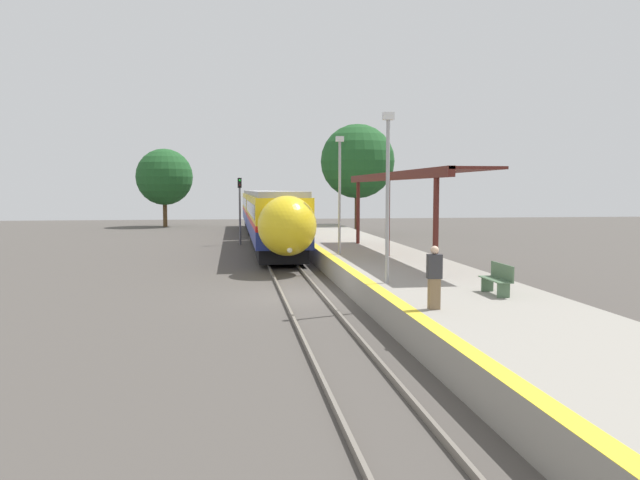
# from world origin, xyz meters

# --- Properties ---
(ground_plane) EXTENTS (120.00, 120.00, 0.00)m
(ground_plane) POSITION_xyz_m (0.00, 0.00, 0.00)
(ground_plane) COLOR #4C4742
(rail_left) EXTENTS (0.08, 90.00, 0.15)m
(rail_left) POSITION_xyz_m (-0.72, 0.00, 0.07)
(rail_left) COLOR slate
(rail_left) RESTS_ON ground_plane
(rail_right) EXTENTS (0.08, 90.00, 0.15)m
(rail_right) POSITION_xyz_m (0.72, 0.00, 0.07)
(rail_right) COLOR slate
(rail_right) RESTS_ON ground_plane
(train) EXTENTS (2.85, 40.38, 3.79)m
(train) POSITION_xyz_m (0.00, 24.85, 2.17)
(train) COLOR black
(train) RESTS_ON ground_plane
(platform_right) EXTENTS (5.01, 64.00, 0.89)m
(platform_right) POSITION_xyz_m (4.20, 0.00, 0.44)
(platform_right) COLOR gray
(platform_right) RESTS_ON ground_plane
(platform_bench) EXTENTS (0.44, 1.48, 0.89)m
(platform_bench) POSITION_xyz_m (5.07, -5.39, 1.35)
(platform_bench) COLOR #4C6B4C
(platform_bench) RESTS_ON platform_right
(person_waiting) EXTENTS (0.36, 0.22, 1.61)m
(person_waiting) POSITION_xyz_m (2.54, -7.27, 1.71)
(person_waiting) COLOR #7F6647
(person_waiting) RESTS_ON platform_right
(railway_signal) EXTENTS (0.28, 0.28, 4.71)m
(railway_signal) POSITION_xyz_m (-1.97, 21.99, 2.86)
(railway_signal) COLOR #59595E
(railway_signal) RESTS_ON ground_plane
(lamppost_near) EXTENTS (0.36, 0.20, 5.45)m
(lamppost_near) POSITION_xyz_m (2.44, -2.80, 4.00)
(lamppost_near) COLOR #9E9EA3
(lamppost_near) RESTS_ON platform_right
(lamppost_mid) EXTENTS (0.36, 0.20, 5.45)m
(lamppost_mid) POSITION_xyz_m (2.44, 6.24, 4.00)
(lamppost_mid) COLOR #9E9EA3
(lamppost_mid) RESTS_ON platform_right
(station_canopy) EXTENTS (2.02, 16.46, 3.77)m
(station_canopy) POSITION_xyz_m (5.03, 5.11, 4.41)
(station_canopy) COLOR #511E19
(station_canopy) RESTS_ON platform_right
(background_tree_left) EXTENTS (5.86, 5.86, 8.13)m
(background_tree_left) POSITION_xyz_m (-9.51, 44.62, 5.19)
(background_tree_left) COLOR brown
(background_tree_left) RESTS_ON ground_plane
(background_tree_right) EXTENTS (6.36, 6.36, 9.50)m
(background_tree_right) POSITION_xyz_m (8.20, 30.72, 6.30)
(background_tree_right) COLOR brown
(background_tree_right) RESTS_ON ground_plane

